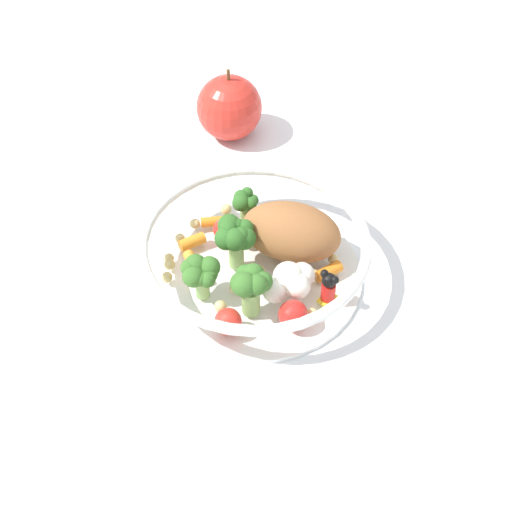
# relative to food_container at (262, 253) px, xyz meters

# --- Properties ---
(ground_plane) EXTENTS (2.40, 2.40, 0.00)m
(ground_plane) POSITION_rel_food_container_xyz_m (-0.01, -0.01, -0.03)
(ground_plane) COLOR white
(food_container) EXTENTS (0.21, 0.21, 0.06)m
(food_container) POSITION_rel_food_container_xyz_m (0.00, 0.00, 0.00)
(food_container) COLOR white
(food_container) RESTS_ON ground_plane
(loose_apple) EXTENTS (0.07, 0.07, 0.08)m
(loose_apple) POSITION_rel_food_container_xyz_m (-0.20, 0.09, 0.01)
(loose_apple) COLOR red
(loose_apple) RESTS_ON ground_plane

